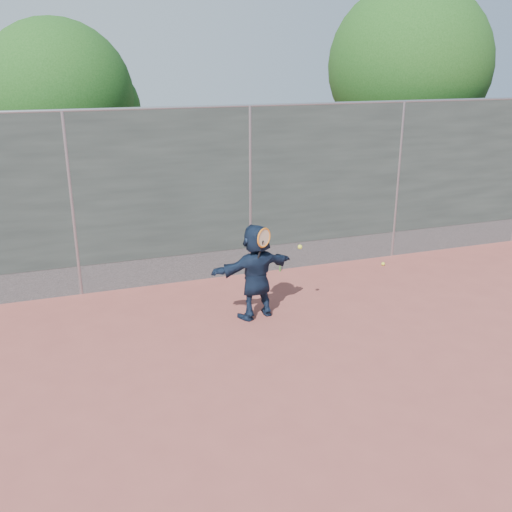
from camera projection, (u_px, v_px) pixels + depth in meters
name	position (u px, v px, depth m)	size (l,w,h in m)	color
ground	(337.00, 363.00, 7.40)	(80.00, 80.00, 0.00)	#9E4C42
player	(256.00, 271.00, 8.52)	(1.36, 0.43, 1.46)	#15223A
ball_ground	(383.00, 264.00, 10.88)	(0.07, 0.07, 0.07)	yellow
fence	(250.00, 189.00, 10.00)	(20.00, 0.06, 3.03)	#38423D
swing_action	(267.00, 240.00, 8.21)	(0.76, 0.19, 0.51)	orange
tree_right	(414.00, 70.00, 12.84)	(3.78, 3.60, 5.39)	#382314
tree_left	(66.00, 101.00, 11.39)	(3.15, 3.00, 4.53)	#382314
weed_clump	(267.00, 266.00, 10.47)	(0.68, 0.07, 0.30)	#387226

